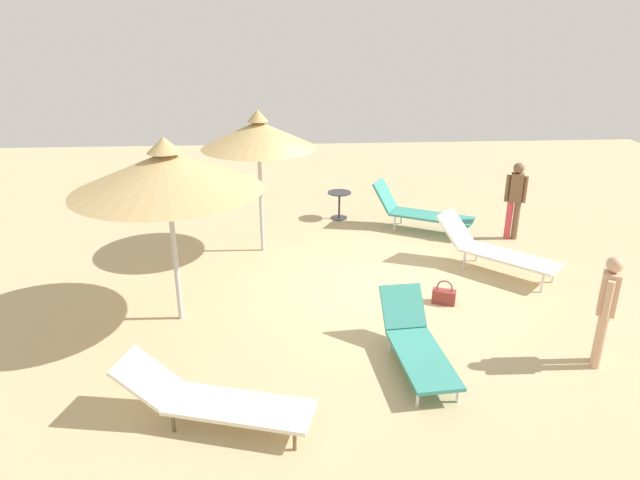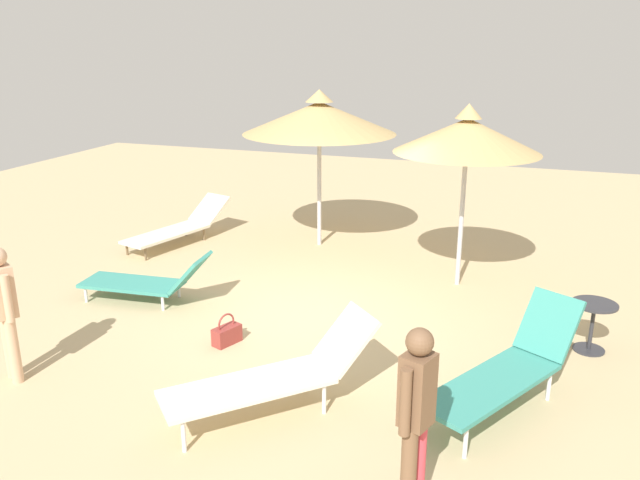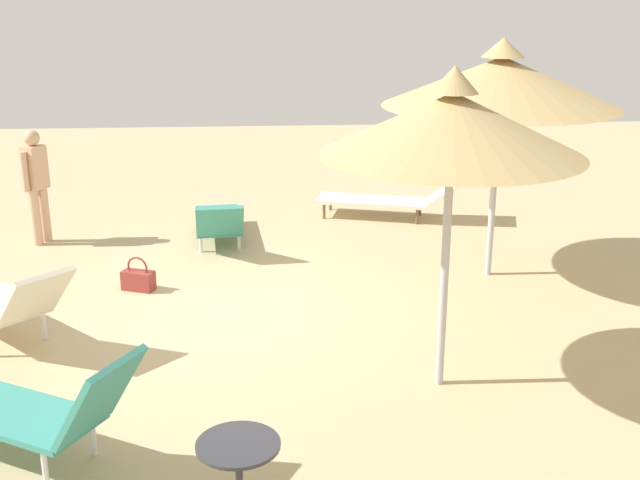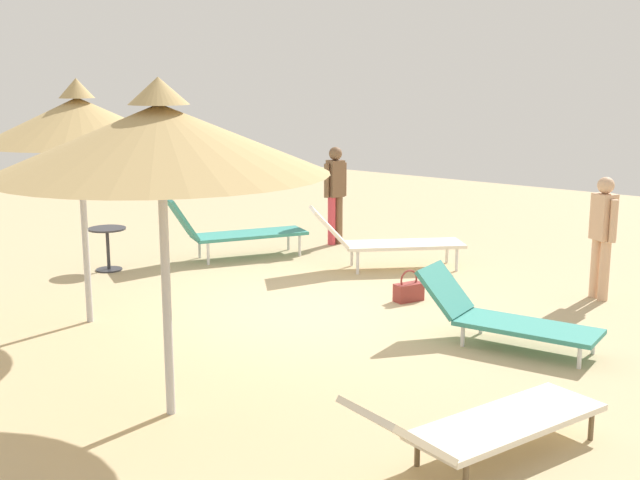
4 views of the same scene
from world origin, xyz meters
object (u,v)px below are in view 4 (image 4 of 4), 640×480
object	(u,v)px
lounge_chair_center	(383,240)
person_standing_far_right	(603,231)
parasol_umbrella_far_left	(160,139)
lounge_chair_near_left	(502,316)
lounge_chair_edge	(231,230)
person_standing_front	(335,190)
side_table_round	(108,242)
handbag	(409,291)
lounge_chair_near_right	(478,424)
parasol_umbrella_back	(78,120)

from	to	relation	value
lounge_chair_center	person_standing_far_right	world-z (taller)	person_standing_far_right
parasol_umbrella_far_left	lounge_chair_near_left	distance (m)	4.22
lounge_chair_edge	person_standing_far_right	world-z (taller)	person_standing_far_right
person_standing_front	side_table_round	distance (m)	3.87
handbag	side_table_round	distance (m)	4.56
parasol_umbrella_far_left	handbag	bearing A→B (deg)	-176.99
lounge_chair_edge	side_table_round	bearing A→B (deg)	-29.08
parasol_umbrella_far_left	person_standing_far_right	distance (m)	6.25
lounge_chair_near_right	lounge_chair_near_left	bearing A→B (deg)	-158.07
lounge_chair_edge	person_standing_far_right	bearing A→B (deg)	103.19
lounge_chair_near_right	parasol_umbrella_far_left	bearing A→B (deg)	-73.03
person_standing_far_right	handbag	size ratio (longest dim) A/B	3.83
parasol_umbrella_back	lounge_chair_near_right	xyz separation A→B (m)	(0.44, 5.25, -2.03)
lounge_chair_near_left	side_table_round	distance (m)	6.07
lounge_chair_center	handbag	xyz separation A→B (m)	(1.22, 1.20, -0.31)
handbag	person_standing_far_right	bearing A→B (deg)	130.16
parasol_umbrella_far_left	parasol_umbrella_back	bearing A→B (deg)	-113.90
lounge_chair_near_left	handbag	bearing A→B (deg)	-116.86
lounge_chair_near_left	handbag	size ratio (longest dim) A/B	4.77
parasol_umbrella_far_left	lounge_chair_near_right	world-z (taller)	parasol_umbrella_far_left
side_table_round	parasol_umbrella_back	bearing A→B (deg)	46.92
lounge_chair_center	person_standing_front	world-z (taller)	person_standing_front
parasol_umbrella_far_left	person_standing_far_right	bearing A→B (deg)	164.13
side_table_round	parasol_umbrella_far_left	bearing A→B (deg)	57.29
lounge_chair_center	lounge_chair_edge	bearing A→B (deg)	-68.57
parasol_umbrella_far_left	lounge_chair_center	distance (m)	5.97
parasol_umbrella_back	handbag	bearing A→B (deg)	140.52
lounge_chair_near_right	lounge_chair_edge	size ratio (longest dim) A/B	1.08
lounge_chair_near_right	side_table_round	distance (m)	7.44
person_standing_far_right	lounge_chair_near_right	bearing A→B (deg)	9.71
person_standing_far_right	side_table_round	distance (m)	6.90
lounge_chair_edge	person_standing_front	xyz separation A→B (m)	(-1.87, 0.63, 0.47)
parasol_umbrella_back	person_standing_far_right	xyz separation A→B (m)	(-4.63, 4.39, -1.45)
side_table_round	lounge_chair_near_left	bearing A→B (deg)	94.21
lounge_chair_near_right	lounge_chair_edge	world-z (taller)	lounge_chair_edge
lounge_chair_near_left	person_standing_front	size ratio (longest dim) A/B	1.20
parasol_umbrella_back	side_table_round	bearing A→B (deg)	-133.08
lounge_chair_edge	person_standing_front	distance (m)	2.03
person_standing_front	handbag	distance (m)	3.67
handbag	lounge_chair_near_right	bearing A→B (deg)	38.34
parasol_umbrella_far_left	lounge_chair_center	size ratio (longest dim) A/B	1.41
lounge_chair_edge	side_table_round	size ratio (longest dim) A/B	3.46
parasol_umbrella_far_left	person_standing_front	world-z (taller)	parasol_umbrella_far_left
parasol_umbrella_back	handbag	size ratio (longest dim) A/B	6.81
parasol_umbrella_back	lounge_chair_center	world-z (taller)	parasol_umbrella_back
parasol_umbrella_far_left	side_table_round	world-z (taller)	parasol_umbrella_far_left
parasol_umbrella_far_left	handbag	xyz separation A→B (m)	(-4.25, -0.22, -2.23)
parasol_umbrella_back	lounge_chair_edge	xyz separation A→B (m)	(-3.38, -0.94, -1.90)
parasol_umbrella_back	person_standing_front	world-z (taller)	parasol_umbrella_back
lounge_chair_center	handbag	distance (m)	1.74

